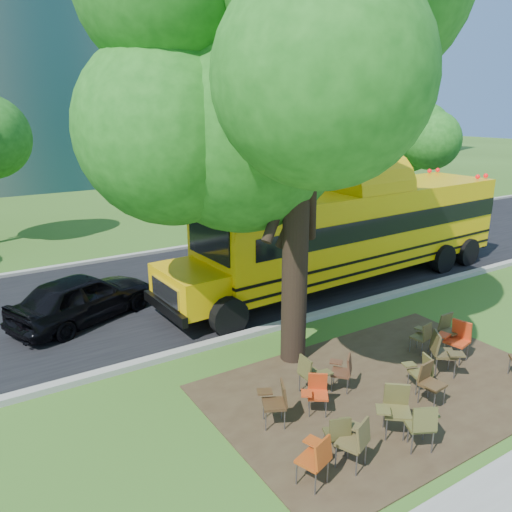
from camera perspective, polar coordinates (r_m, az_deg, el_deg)
ground at (r=10.46m, az=8.52°, el=-15.05°), size 160.00×160.00×0.00m
dirt_patch at (r=10.75m, az=14.50°, el=-14.38°), size 7.00×4.50×0.03m
asphalt_road at (r=15.85m, az=-8.05°, el=-3.57°), size 80.00×8.00×0.04m
kerb_near at (r=12.55m, az=-0.44°, el=-8.78°), size 80.00×0.25×0.14m
kerb_far at (r=19.48m, az=-13.02°, el=0.19°), size 80.00×0.25×0.14m
building_right at (r=54.21m, az=1.97°, el=24.18°), size 30.00×16.00×25.00m
bg_tree_3 at (r=24.91m, az=2.04°, el=15.70°), size 5.60×5.60×7.84m
bg_tree_4 at (r=29.46m, az=16.59°, el=13.87°), size 5.00×5.00×6.85m
main_tree at (r=10.19m, az=4.98°, el=19.99°), size 7.20×7.20×9.68m
school_bus at (r=16.30m, az=11.34°, el=3.13°), size 12.37×3.32×2.99m
chair_0 at (r=7.98m, az=6.94°, el=-21.72°), size 0.59×0.65×0.86m
chair_1 at (r=8.58m, az=9.47°, el=-19.15°), size 0.62×0.49×0.77m
chair_2 at (r=8.37m, az=11.33°, el=-19.71°), size 0.60×0.69×0.89m
chair_3 at (r=9.21m, az=15.64°, el=-16.13°), size 0.79×0.63×0.93m
chair_4 at (r=8.98m, az=18.50°, el=-17.55°), size 0.73×0.57×0.88m
chair_5 at (r=10.22m, az=19.26°, el=-13.26°), size 0.57×0.56×0.85m
chair_6 at (r=10.65m, az=18.41°, el=-12.18°), size 0.47×0.61×0.77m
chair_8 at (r=9.16m, az=2.38°, el=-16.01°), size 0.55×0.70×0.85m
chair_9 at (r=9.56m, az=6.92°, el=-14.96°), size 0.65×0.52×0.77m
chair_10 at (r=10.00m, az=6.25°, el=-13.04°), size 0.50×0.56×0.85m
chair_11 at (r=10.28m, az=9.97°, el=-12.60°), size 0.53×0.67×0.78m
chair_12 at (r=11.28m, az=20.48°, el=-10.01°), size 0.66×0.83×0.98m
chair_13 at (r=12.14m, az=18.55°, el=-8.50°), size 0.52×0.53×0.77m
chair_14 at (r=12.04m, az=22.00°, el=-8.56°), size 0.66×0.64×0.94m
chair_15 at (r=12.47m, az=21.17°, el=-7.76°), size 0.57×0.52×0.88m
black_car at (r=13.90m, az=-19.18°, el=-4.50°), size 4.19×2.96×1.32m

